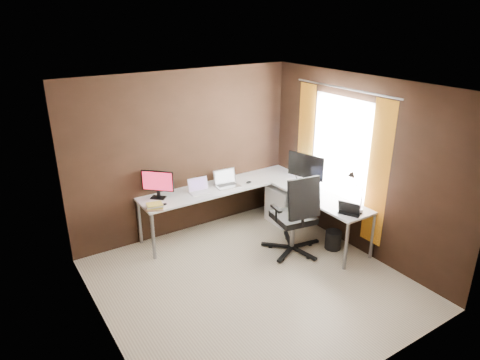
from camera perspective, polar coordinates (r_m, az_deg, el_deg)
name	(u,v)px	position (r m, az deg, el deg)	size (l,w,h in m)	color
room	(272,184)	(5.27, 4.35, -0.58)	(3.60, 3.60, 2.50)	#BBB192
desk	(259,194)	(6.49, 2.56, -1.84)	(2.65, 2.25, 0.73)	white
drawer_pedestal	(284,205)	(7.06, 5.88, -3.31)	(0.42, 0.50, 0.60)	white
monitor_left	(158,183)	(6.25, -10.92, -0.36)	(0.36, 0.35, 0.41)	black
monitor_right	(306,168)	(6.65, 8.77, 1.64)	(0.24, 0.60, 0.51)	black
laptop_white	(199,189)	(6.43, -5.43, -1.22)	(0.33, 0.25, 0.21)	white
laptop_silver	(226,182)	(6.64, -1.84, -0.29)	(0.39, 0.29, 0.24)	silver
laptop_black_big	(303,190)	(6.42, 8.42, -1.36)	(0.38, 0.42, 0.23)	black
laptop_black_small	(350,211)	(5.91, 14.41, -4.00)	(0.31, 0.35, 0.20)	black
book_stack	(155,206)	(5.99, -11.31, -3.47)	(0.29, 0.27, 0.08)	tan
mouse_left	(164,204)	(6.07, -10.06, -3.20)	(0.08, 0.05, 0.03)	black
mouse_corner	(249,182)	(6.73, 1.18, -0.30)	(0.09, 0.06, 0.04)	black
desk_lamp	(356,187)	(5.84, 15.15, -0.96)	(0.19, 0.22, 0.58)	slate
office_chair	(294,230)	(6.19, 7.25, -6.58)	(0.68, 0.69, 1.21)	black
wastebasket	(333,240)	(6.47, 12.32, -7.81)	(0.24, 0.24, 0.27)	black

